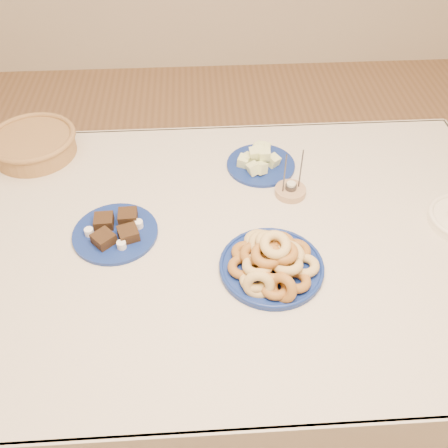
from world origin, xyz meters
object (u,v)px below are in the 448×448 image
at_px(brownie_plate, 116,231).
at_px(wicker_basket, 33,144).
at_px(donut_platter, 272,262).
at_px(candle_holder, 290,190).
at_px(melon_plate, 260,161).
at_px(dining_table, 223,262).

relative_size(brownie_plate, wicker_basket, 0.83).
distance_m(donut_platter, candle_holder, 0.32).
bearing_deg(candle_holder, melon_plate, 118.78).
distance_m(wicker_basket, candle_holder, 0.86).
bearing_deg(dining_table, donut_platter, -47.47).
bearing_deg(melon_plate, donut_platter, -92.35).
xyz_separation_m(melon_plate, wicker_basket, (-0.75, 0.12, 0.02)).
bearing_deg(candle_holder, donut_platter, -107.87).
distance_m(donut_platter, wicker_basket, 0.92).
xyz_separation_m(donut_platter, melon_plate, (0.02, 0.45, -0.01)).
height_order(dining_table, wicker_basket, wicker_basket).
height_order(melon_plate, brownie_plate, melon_plate).
xyz_separation_m(dining_table, melon_plate, (0.14, 0.31, 0.13)).
xyz_separation_m(donut_platter, brownie_plate, (-0.42, 0.16, -0.02)).
relative_size(dining_table, melon_plate, 5.93).
distance_m(dining_table, brownie_plate, 0.32).
height_order(melon_plate, wicker_basket, melon_plate).
bearing_deg(donut_platter, wicker_basket, 142.34).
bearing_deg(melon_plate, dining_table, -113.76).
xyz_separation_m(dining_table, candle_holder, (0.22, 0.17, 0.12)).
height_order(wicker_basket, candle_holder, candle_holder).
relative_size(donut_platter, melon_plate, 1.24).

